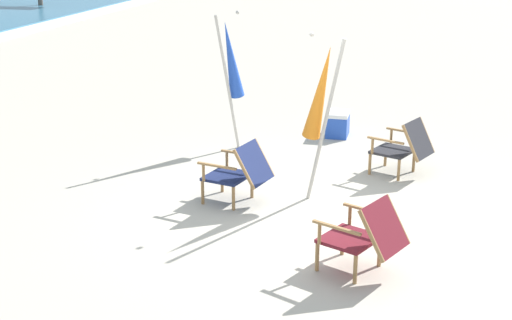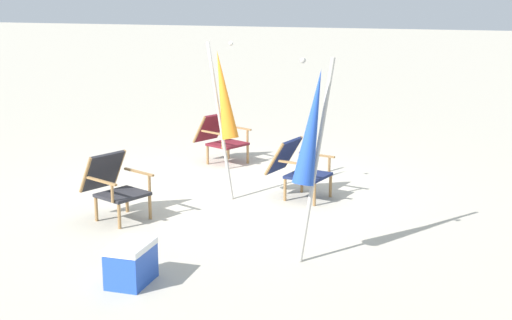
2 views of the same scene
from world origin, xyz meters
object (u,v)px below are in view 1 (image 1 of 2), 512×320
umbrella_furled_orange (321,94)px  cooler_box (338,124)px  beach_chair_front_right (365,234)px  umbrella_furled_blue (231,61)px  beach_chair_back_right (239,171)px  beach_chair_back_left (404,146)px

umbrella_furled_orange → cooler_box: bearing=2.3°
beach_chair_front_right → umbrella_furled_blue: umbrella_furled_blue is taller
umbrella_furled_blue → umbrella_furled_orange: size_ratio=1.00×
beach_chair_front_right → cooler_box: 4.85m
beach_chair_front_right → umbrella_furled_blue: 4.41m
umbrella_furled_orange → cooler_box: (2.97, 0.12, -1.16)m
beach_chair_front_right → umbrella_furled_orange: bearing=21.7°
beach_chair_back_right → umbrella_furled_blue: umbrella_furled_blue is taller
umbrella_furled_orange → beach_chair_front_right: bearing=-158.3°
beach_chair_back_right → cooler_box: size_ratio=1.81×
beach_chair_back_right → umbrella_furled_orange: 1.34m
beach_chair_front_right → umbrella_furled_blue: size_ratio=0.45×
beach_chair_back_left → umbrella_furled_orange: umbrella_furled_orange is taller
beach_chair_back_left → umbrella_furled_blue: bearing=76.6°
beach_chair_front_right → umbrella_furled_orange: (1.80, 0.71, 0.94)m
umbrella_furled_blue → cooler_box: umbrella_furled_blue is taller
beach_chair_front_right → umbrella_furled_orange: umbrella_furled_orange is taller
beach_chair_back_left → umbrella_furled_blue: umbrella_furled_blue is taller
beach_chair_back_right → cooler_box: 3.34m
beach_chair_back_left → beach_chair_front_right: bearing=174.9°
beach_chair_back_right → umbrella_furled_orange: size_ratio=0.43×
beach_chair_back_right → beach_chair_back_left: bearing=-52.0°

